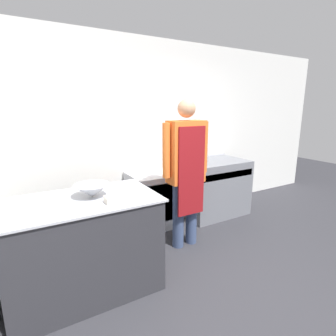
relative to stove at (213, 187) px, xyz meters
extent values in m
plane|color=#2D2D33|center=(-1.21, -1.58, -0.45)|extent=(14.00, 14.00, 0.00)
cube|color=white|center=(-1.21, 0.44, 0.90)|extent=(8.00, 0.05, 2.70)
cube|color=#2D2D33|center=(-2.26, -0.87, 0.00)|extent=(1.31, 0.76, 0.90)
cube|color=#B2B5BC|center=(-2.26, -0.87, 0.46)|extent=(1.37, 0.80, 0.02)
cube|color=slate|center=(0.00, 0.00, 0.00)|extent=(1.04, 0.73, 0.89)
cube|color=#B2B5BC|center=(0.00, -0.35, 0.28)|extent=(0.96, 0.03, 0.10)
cube|color=#B2B5BC|center=(0.00, 0.35, 0.45)|extent=(1.04, 0.03, 0.02)
cube|color=silver|center=(-1.06, 0.09, -0.05)|extent=(0.67, 0.61, 0.79)
cube|color=silver|center=(-1.06, -0.21, -0.01)|extent=(0.57, 0.02, 0.55)
cylinder|color=#38476B|center=(-1.07, -0.63, -0.03)|extent=(0.14, 0.14, 0.83)
cylinder|color=#38476B|center=(-0.87, -0.63, -0.03)|extent=(0.14, 0.14, 0.83)
cube|color=orange|center=(-0.97, -0.63, 0.76)|extent=(0.44, 0.22, 0.74)
cube|color=maroon|center=(-0.97, -0.75, 0.54)|extent=(0.36, 0.02, 1.06)
cylinder|color=orange|center=(-1.24, -0.63, 0.80)|extent=(0.09, 0.09, 0.63)
cylinder|color=orange|center=(-0.70, -0.63, 0.80)|extent=(0.09, 0.09, 0.63)
sphere|color=tan|center=(-0.97, -0.63, 1.26)|extent=(0.21, 0.21, 0.21)
cone|color=#B2B5BC|center=(-2.15, -0.85, 0.53)|extent=(0.33, 0.33, 0.12)
cube|color=silver|center=(-2.04, -1.09, 0.50)|extent=(0.11, 0.11, 0.06)
cylinder|color=#B2B5BC|center=(-0.23, 0.13, 0.56)|extent=(0.33, 0.33, 0.19)
ellipsoid|color=#B2B5BC|center=(-0.23, 0.13, 0.68)|extent=(0.32, 0.32, 0.06)
camera|label=1|loc=(-2.69, -3.19, 1.29)|focal=28.00mm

